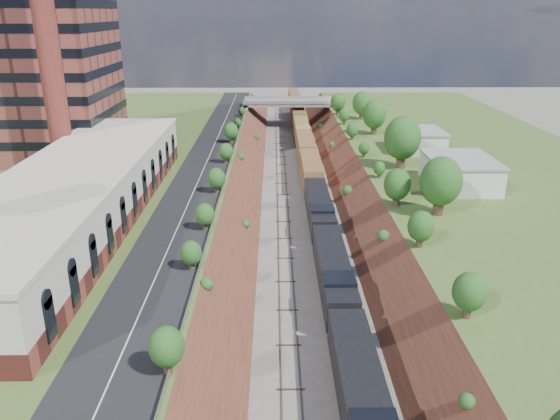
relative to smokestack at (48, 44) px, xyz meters
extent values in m
cube|color=#475F27|center=(3.00, 4.00, -22.50)|extent=(44.00, 180.00, 5.00)
cube|color=#475F27|center=(69.00, 4.00, -22.50)|extent=(44.00, 180.00, 5.00)
cube|color=brown|center=(25.00, 4.00, -25.00)|extent=(10.00, 180.00, 10.00)
cube|color=brown|center=(47.00, 4.00, -25.00)|extent=(10.00, 180.00, 10.00)
cube|color=gray|center=(33.40, 4.00, -24.91)|extent=(1.58, 180.00, 0.18)
cube|color=gray|center=(38.60, 4.00, -24.91)|extent=(1.58, 180.00, 0.18)
cube|color=black|center=(20.50, 4.00, -19.95)|extent=(8.00, 180.00, 0.10)
cube|color=#99999E|center=(24.60, 4.00, -19.45)|extent=(0.06, 171.00, 0.30)
cube|color=brown|center=(8.00, -18.00, -18.90)|extent=(14.00, 62.00, 2.20)
cube|color=beige|center=(8.00, -18.00, -15.65)|extent=(14.00, 62.00, 4.30)
cube|color=beige|center=(8.00, -18.00, -13.25)|extent=(14.30, 62.30, 0.50)
cube|color=brown|center=(-8.00, 16.00, 2.00)|extent=(22.00, 22.00, 44.00)
cylinder|color=brown|center=(0.00, 0.00, 0.00)|extent=(3.20, 3.20, 40.00)
cube|color=gray|center=(24.50, 66.00, -21.90)|extent=(1.50, 8.00, 6.20)
cube|color=gray|center=(47.50, 66.00, -21.90)|extent=(1.50, 8.00, 6.20)
cube|color=gray|center=(36.00, 66.00, -18.80)|extent=(24.00, 8.00, 1.00)
cube|color=gray|center=(36.00, 62.00, -18.00)|extent=(24.00, 0.30, 0.80)
cube|color=gray|center=(36.00, 70.00, -18.00)|extent=(24.00, 0.30, 0.80)
cube|color=silver|center=(59.50, -4.00, -18.00)|extent=(9.00, 12.00, 4.00)
cube|color=silver|center=(59.00, 18.00, -18.20)|extent=(8.00, 10.00, 3.60)
cylinder|color=#473323|center=(53.00, -16.00, -18.69)|extent=(1.30, 1.30, 2.62)
ellipsoid|color=#1C4F1C|center=(53.00, -16.00, -15.54)|extent=(5.25, 5.25, 6.30)
cylinder|color=#473323|center=(24.20, -36.00, -19.39)|extent=(0.66, 0.66, 1.22)
ellipsoid|color=#1C4F1C|center=(24.20, -36.00, -17.92)|extent=(2.45, 2.45, 2.94)
cube|color=black|center=(38.60, -47.66, -22.47)|extent=(3.26, 19.57, 3.27)
cube|color=black|center=(38.60, -27.09, -22.47)|extent=(3.26, 19.57, 3.27)
cube|color=black|center=(38.60, -6.52, -22.47)|extent=(3.26, 19.57, 3.27)
cube|color=brown|center=(38.60, 56.20, -22.14)|extent=(3.26, 103.86, 3.91)
camera|label=1|loc=(32.13, -81.06, 4.57)|focal=35.00mm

